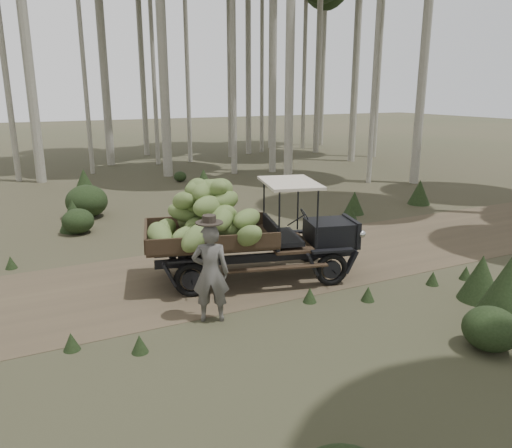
# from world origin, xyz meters

# --- Properties ---
(ground) EXTENTS (120.00, 120.00, 0.00)m
(ground) POSITION_xyz_m (0.00, 0.00, 0.00)
(ground) COLOR #473D2B
(ground) RESTS_ON ground
(dirt_track) EXTENTS (70.00, 4.00, 0.01)m
(dirt_track) POSITION_xyz_m (0.00, 0.00, 0.00)
(dirt_track) COLOR brown
(dirt_track) RESTS_ON ground
(banana_truck) EXTENTS (4.84, 2.69, 2.33)m
(banana_truck) POSITION_xyz_m (0.71, -0.50, 1.40)
(banana_truck) COLOR black
(banana_truck) RESTS_ON ground
(farmer) EXTENTS (0.77, 0.65, 1.94)m
(farmer) POSITION_xyz_m (-0.26, -2.09, 0.92)
(farmer) COLOR #55524E
(farmer) RESTS_ON ground
(undergrowth) EXTENTS (24.09, 23.27, 1.37)m
(undergrowth) POSITION_xyz_m (-1.99, -0.67, 0.55)
(undergrowth) COLOR #233319
(undergrowth) RESTS_ON ground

